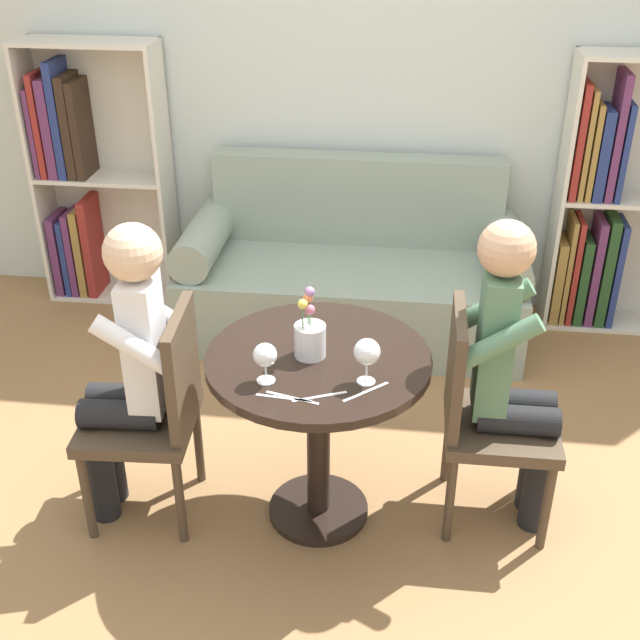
# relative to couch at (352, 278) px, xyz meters

# --- Properties ---
(ground_plane) EXTENTS (16.00, 16.00, 0.00)m
(ground_plane) POSITION_rel_couch_xyz_m (0.00, -1.52, -0.31)
(ground_plane) COLOR olive
(back_wall) EXTENTS (5.20, 0.05, 2.70)m
(back_wall) POSITION_rel_couch_xyz_m (0.00, 0.42, 1.04)
(back_wall) COLOR silver
(back_wall) RESTS_ON ground_plane
(round_table) EXTENTS (0.82, 0.82, 0.74)m
(round_table) POSITION_rel_couch_xyz_m (0.00, -1.52, 0.26)
(round_table) COLOR black
(round_table) RESTS_ON ground_plane
(couch) EXTENTS (1.83, 0.80, 0.92)m
(couch) POSITION_rel_couch_xyz_m (0.00, 0.00, 0.00)
(couch) COLOR gray
(couch) RESTS_ON ground_plane
(bookshelf_left) EXTENTS (0.76, 0.28, 1.50)m
(bookshelf_left) POSITION_rel_couch_xyz_m (-1.56, 0.26, 0.42)
(bookshelf_left) COLOR silver
(bookshelf_left) RESTS_ON ground_plane
(bookshelf_right) EXTENTS (0.76, 0.28, 1.50)m
(bookshelf_right) POSITION_rel_couch_xyz_m (1.36, 0.26, 0.37)
(bookshelf_right) COLOR silver
(bookshelf_right) RESTS_ON ground_plane
(chair_left) EXTENTS (0.44, 0.44, 0.90)m
(chair_left) POSITION_rel_couch_xyz_m (-0.62, -1.57, 0.18)
(chair_left) COLOR #473828
(chair_left) RESTS_ON ground_plane
(chair_right) EXTENTS (0.42, 0.42, 0.90)m
(chair_right) POSITION_rel_couch_xyz_m (0.62, -1.43, 0.18)
(chair_right) COLOR #473828
(chair_right) RESTS_ON ground_plane
(person_left) EXTENTS (0.43, 0.36, 1.24)m
(person_left) POSITION_rel_couch_xyz_m (-0.70, -1.57, 0.36)
(person_left) COLOR black
(person_left) RESTS_ON ground_plane
(person_right) EXTENTS (0.42, 0.34, 1.26)m
(person_right) POSITION_rel_couch_xyz_m (0.70, -1.43, 0.36)
(person_right) COLOR black
(person_right) RESTS_ON ground_plane
(wine_glass_left) EXTENTS (0.08, 0.08, 0.15)m
(wine_glass_left) POSITION_rel_couch_xyz_m (-0.16, -1.70, 0.53)
(wine_glass_left) COLOR white
(wine_glass_left) RESTS_ON round_table
(wine_glass_right) EXTENTS (0.09, 0.09, 0.17)m
(wine_glass_right) POSITION_rel_couch_xyz_m (0.18, -1.67, 0.55)
(wine_glass_right) COLOR white
(wine_glass_right) RESTS_ON round_table
(flower_vase) EXTENTS (0.11, 0.11, 0.27)m
(flower_vase) POSITION_rel_couch_xyz_m (-0.03, -1.52, 0.51)
(flower_vase) COLOR silver
(flower_vase) RESTS_ON round_table
(knife_left_setting) EXTENTS (0.19, 0.03, 0.00)m
(knife_left_setting) POSITION_rel_couch_xyz_m (-0.08, -1.80, 0.44)
(knife_left_setting) COLOR silver
(knife_left_setting) RESTS_ON round_table
(fork_left_setting) EXTENTS (0.19, 0.06, 0.00)m
(fork_left_setting) POSITION_rel_couch_xyz_m (-0.05, -1.79, 0.44)
(fork_left_setting) COLOR silver
(fork_left_setting) RESTS_ON round_table
(knife_right_setting) EXTENTS (0.15, 0.14, 0.00)m
(knife_right_setting) POSITION_rel_couch_xyz_m (0.19, -1.73, 0.44)
(knife_right_setting) COLOR silver
(knife_right_setting) RESTS_ON round_table
(fork_right_setting) EXTENTS (0.18, 0.09, 0.00)m
(fork_right_setting) POSITION_rel_couch_xyz_m (0.04, -1.78, 0.44)
(fork_right_setting) COLOR silver
(fork_right_setting) RESTS_ON round_table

